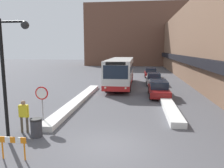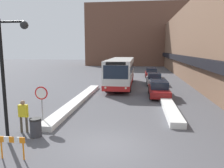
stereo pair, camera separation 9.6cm
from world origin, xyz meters
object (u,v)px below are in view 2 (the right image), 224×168
object	(u,v)px
street_lamp	(8,66)
pedestrian	(23,113)
parked_car_middle	(154,79)
parked_car_back	(151,73)
city_bus	(121,72)
trash_bin	(36,127)
stop_sign	(42,97)
construction_barricade	(12,143)
parked_car_front	(159,89)

from	to	relation	value
street_lamp	pedestrian	size ratio (longest dim) A/B	3.29
parked_car_middle	pedestrian	world-z (taller)	pedestrian
parked_car_back	pedestrian	world-z (taller)	pedestrian
city_bus	parked_car_middle	world-z (taller)	city_bus
parked_car_middle	trash_bin	world-z (taller)	parked_car_middle
stop_sign	construction_barricade	size ratio (longest dim) A/B	2.06
parked_car_front	pedestrian	world-z (taller)	pedestrian
stop_sign	pedestrian	size ratio (longest dim) A/B	1.30
trash_bin	parked_car_front	bearing A→B (deg)	56.50
trash_bin	pedestrian	bearing A→B (deg)	152.30
parked_car_middle	pedestrian	bearing A→B (deg)	-114.36
street_lamp	construction_barricade	world-z (taller)	street_lamp
parked_car_back	construction_barricade	world-z (taller)	parked_car_back
construction_barricade	city_bus	bearing A→B (deg)	81.24
pedestrian	street_lamp	bearing A→B (deg)	-88.99
street_lamp	trash_bin	world-z (taller)	street_lamp
trash_bin	parked_car_back	bearing A→B (deg)	74.51
construction_barricade	stop_sign	bearing A→B (deg)	98.29
city_bus	stop_sign	distance (m)	14.35
parked_car_middle	parked_car_back	xyz separation A→B (m)	(0.00, 7.24, 0.01)
parked_car_front	parked_car_middle	xyz separation A→B (m)	(0.00, 7.24, -0.04)
parked_car_front	parked_car_back	distance (m)	14.48
city_bus	construction_barricade	xyz separation A→B (m)	(-2.77, -17.96, -1.09)
parked_car_middle	city_bus	bearing A→B (deg)	-153.50
parked_car_middle	pedestrian	size ratio (longest dim) A/B	2.61
stop_sign	city_bus	bearing A→B (deg)	76.50
parked_car_middle	stop_sign	world-z (taller)	stop_sign
street_lamp	construction_barricade	distance (m)	3.52
parked_car_back	street_lamp	bearing A→B (deg)	-106.92
parked_car_front	parked_car_middle	bearing A→B (deg)	90.00
parked_car_back	street_lamp	distance (m)	26.80
stop_sign	trash_bin	size ratio (longest dim) A/B	2.39
city_bus	stop_sign	size ratio (longest dim) A/B	5.06
parked_car_middle	construction_barricade	size ratio (longest dim) A/B	4.13
parked_car_front	pedestrian	distance (m)	12.65
parked_car_front	trash_bin	distance (m)	12.51
parked_car_middle	construction_barricade	xyz separation A→B (m)	(-6.76, -19.95, -0.03)
parked_car_front	stop_sign	distance (m)	11.42
trash_bin	construction_barricade	bearing A→B (deg)	-86.31
city_bus	parked_car_front	bearing A→B (deg)	-52.75
street_lamp	construction_barricade	bearing A→B (deg)	-59.51
city_bus	parked_car_front	distance (m)	6.67
parked_car_front	parked_car_back	xyz separation A→B (m)	(0.00, 14.48, -0.03)
city_bus	stop_sign	xyz separation A→B (m)	(-3.35, -13.95, -0.11)
stop_sign	trash_bin	world-z (taller)	stop_sign
parked_car_back	stop_sign	world-z (taller)	stop_sign
pedestrian	construction_barricade	size ratio (longest dim) A/B	1.58
city_bus	street_lamp	distance (m)	16.79
parked_car_back	stop_sign	distance (m)	24.33
parked_car_back	stop_sign	size ratio (longest dim) A/B	1.89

